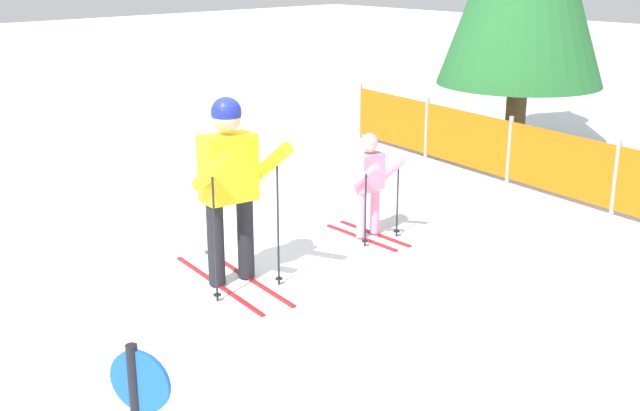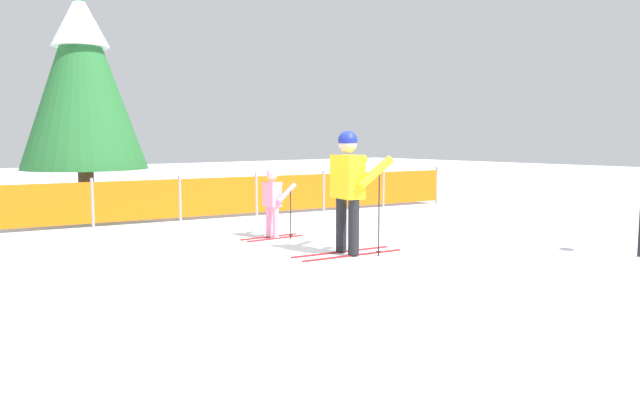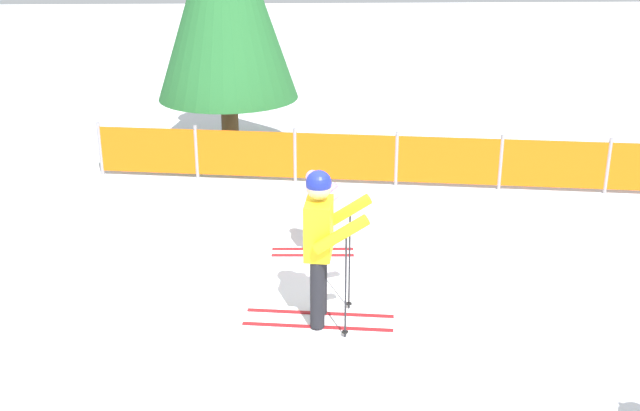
% 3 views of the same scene
% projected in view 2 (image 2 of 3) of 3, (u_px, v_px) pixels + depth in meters
% --- Properties ---
extents(ground_plane, '(60.00, 60.00, 0.00)m').
position_uv_depth(ground_plane, '(341.00, 254.00, 8.90)').
color(ground_plane, white).
extents(skier_adult, '(1.69, 0.81, 1.76)m').
position_uv_depth(skier_adult, '(349.00, 181.00, 8.81)').
color(skier_adult, maroon).
rests_on(skier_adult, ground_plane).
extents(skier_child, '(1.09, 0.55, 1.15)m').
position_uv_depth(skier_child, '(273.00, 198.00, 10.27)').
color(skier_child, maroon).
rests_on(skier_child, ground_plane).
extents(safety_fence, '(9.93, 1.58, 0.92)m').
position_uv_depth(safety_fence, '(256.00, 194.00, 13.23)').
color(safety_fence, gray).
rests_on(safety_fence, ground_plane).
extents(conifer_far, '(2.55, 2.55, 4.74)m').
position_uv_depth(conifer_far, '(82.00, 75.00, 12.83)').
color(conifer_far, '#4C3823').
rests_on(conifer_far, ground_plane).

